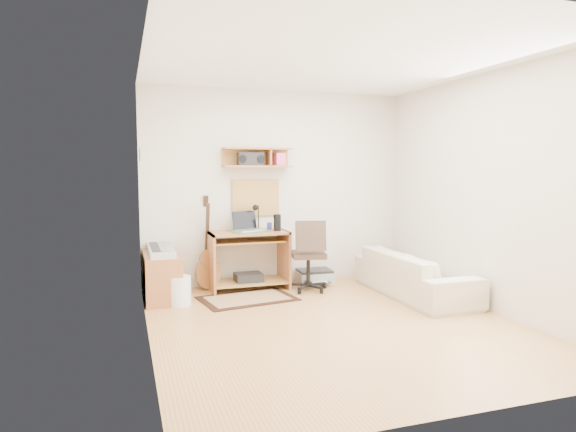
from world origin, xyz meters
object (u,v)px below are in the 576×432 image
object	(u,v)px
task_chair	(308,255)
cabinet	(161,276)
desk	(248,260)
printer	(314,277)
sofa	(414,267)

from	to	relation	value
task_chair	cabinet	bearing A→B (deg)	-173.12
desk	cabinet	bearing A→B (deg)	-171.05
desk	task_chair	bearing A→B (deg)	-25.07
cabinet	printer	xyz separation A→B (m)	(2.04, 0.21, -0.19)
desk	sofa	size ratio (longest dim) A/B	0.54
printer	sofa	world-z (taller)	sofa
task_chair	sofa	distance (m)	1.32
task_chair	sofa	bearing A→B (deg)	-17.91
desk	task_chair	size ratio (longest dim) A/B	1.08
task_chair	printer	world-z (taller)	task_chair
cabinet	printer	bearing A→B (deg)	5.81
desk	sofa	world-z (taller)	desk
desk	cabinet	world-z (taller)	desk
task_chair	printer	distance (m)	0.57
cabinet	printer	distance (m)	2.06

